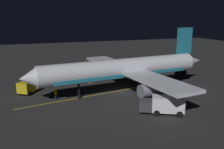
{
  "coord_description": "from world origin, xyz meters",
  "views": [
    {
      "loc": [
        -39.88,
        16.62,
        13.6
      ],
      "look_at": [
        0.0,
        2.0,
        3.5
      ],
      "focal_mm": 39.62,
      "sensor_mm": 36.0,
      "label": 1
    }
  ],
  "objects_px": {
    "traffic_cone_near_right": "(93,87)",
    "catering_truck": "(164,105)",
    "ground_crew_worker": "(56,94)",
    "baggage_truck": "(32,85)",
    "traffic_cone_near_left": "(90,82)",
    "airliner": "(125,69)"
  },
  "relations": [
    {
      "from": "traffic_cone_near_right",
      "to": "catering_truck",
      "type": "bearing_deg",
      "value": -159.34
    },
    {
      "from": "ground_crew_worker",
      "to": "baggage_truck",
      "type": "bearing_deg",
      "value": 30.74
    },
    {
      "from": "ground_crew_worker",
      "to": "traffic_cone_near_left",
      "type": "height_order",
      "value": "ground_crew_worker"
    },
    {
      "from": "baggage_truck",
      "to": "traffic_cone_near_left",
      "type": "height_order",
      "value": "baggage_truck"
    },
    {
      "from": "catering_truck",
      "to": "ground_crew_worker",
      "type": "xyz_separation_m",
      "value": [
        11.66,
        13.5,
        -0.44
      ]
    },
    {
      "from": "airliner",
      "to": "traffic_cone_near_left",
      "type": "relative_size",
      "value": 66.08
    },
    {
      "from": "airliner",
      "to": "catering_truck",
      "type": "xyz_separation_m",
      "value": [
        -11.57,
        -0.96,
        -2.95
      ]
    },
    {
      "from": "ground_crew_worker",
      "to": "airliner",
      "type": "bearing_deg",
      "value": -90.41
    },
    {
      "from": "baggage_truck",
      "to": "ground_crew_worker",
      "type": "distance_m",
      "value": 6.84
    },
    {
      "from": "traffic_cone_near_right",
      "to": "ground_crew_worker",
      "type": "bearing_deg",
      "value": 118.84
    },
    {
      "from": "traffic_cone_near_left",
      "to": "airliner",
      "type": "bearing_deg",
      "value": -149.93
    },
    {
      "from": "baggage_truck",
      "to": "catering_truck",
      "type": "relative_size",
      "value": 1.0
    },
    {
      "from": "airliner",
      "to": "catering_truck",
      "type": "bearing_deg",
      "value": -175.27
    },
    {
      "from": "airliner",
      "to": "ground_crew_worker",
      "type": "relative_size",
      "value": 20.89
    },
    {
      "from": "ground_crew_worker",
      "to": "traffic_cone_near_right",
      "type": "distance_m",
      "value": 8.64
    },
    {
      "from": "traffic_cone_near_left",
      "to": "traffic_cone_near_right",
      "type": "distance_m",
      "value": 3.58
    },
    {
      "from": "traffic_cone_near_left",
      "to": "traffic_cone_near_right",
      "type": "height_order",
      "value": "same"
    },
    {
      "from": "ground_crew_worker",
      "to": "traffic_cone_near_right",
      "type": "xyz_separation_m",
      "value": [
        4.15,
        -7.54,
        -0.64
      ]
    },
    {
      "from": "catering_truck",
      "to": "traffic_cone_near_right",
      "type": "height_order",
      "value": "catering_truck"
    },
    {
      "from": "baggage_truck",
      "to": "traffic_cone_near_left",
      "type": "bearing_deg",
      "value": -80.99
    },
    {
      "from": "baggage_truck",
      "to": "catering_truck",
      "type": "bearing_deg",
      "value": -135.88
    },
    {
      "from": "airliner",
      "to": "baggage_truck",
      "type": "xyz_separation_m",
      "value": [
        5.96,
        16.04,
        -3.06
      ]
    }
  ]
}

